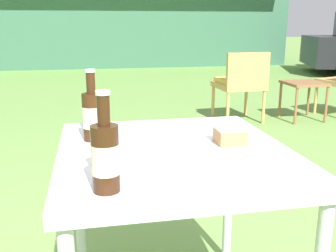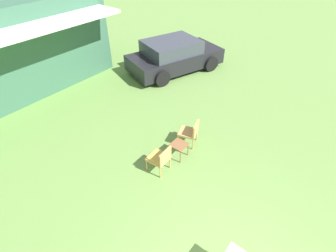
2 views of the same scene
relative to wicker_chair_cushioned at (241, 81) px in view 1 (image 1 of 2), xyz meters
name	(u,v)px [view 1 (image 1 of 2)]	position (x,y,z in m)	size (l,w,h in m)	color
cabin_building	(93,4)	(-1.47, 7.82, 1.18)	(9.97, 5.37, 3.26)	#38664C
wicker_chair_cushioned	(241,81)	(0.00, 0.00, 0.00)	(0.51, 0.53, 0.79)	tan
garden_side_table	(304,87)	(0.74, -0.07, -0.08)	(0.42, 0.42, 0.44)	brown
patio_table	(174,169)	(-1.39, -2.95, 0.16)	(0.74, 0.80, 0.69)	silver
cake_on_plate	(225,140)	(-1.22, -2.96, 0.25)	(0.24, 0.24, 0.07)	white
cola_bottle_near	(92,115)	(-1.65, -2.80, 0.32)	(0.07, 0.07, 0.25)	#381E0F
cola_bottle_far	(105,155)	(-1.63, -3.25, 0.32)	(0.07, 0.07, 0.25)	#381E0F
fork	(201,145)	(-1.30, -2.94, 0.24)	(0.16, 0.04, 0.01)	silver
loose_bottle_cap	(171,151)	(-1.41, -2.99, 0.24)	(0.03, 0.03, 0.01)	silver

